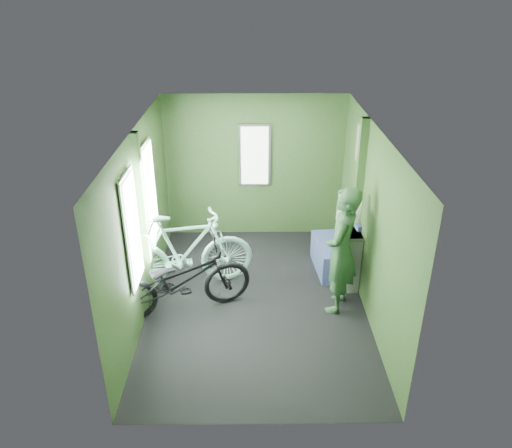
{
  "coord_description": "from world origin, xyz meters",
  "views": [
    {
      "loc": [
        -0.06,
        -5.42,
        3.86
      ],
      "look_at": [
        0.0,
        0.1,
        1.1
      ],
      "focal_mm": 35.0,
      "sensor_mm": 36.0,
      "label": 1
    }
  ],
  "objects_px": {
    "bicycle_mint": "(187,286)",
    "passenger": "(341,251)",
    "bicycle_black": "(183,312)",
    "waste_box": "(349,260)",
    "bench_seat": "(335,253)"
  },
  "relations": [
    {
      "from": "passenger",
      "to": "bench_seat",
      "type": "xyz_separation_m",
      "value": [
        0.1,
        0.92,
        -0.56
      ]
    },
    {
      "from": "bicycle_black",
      "to": "passenger",
      "type": "xyz_separation_m",
      "value": [
        1.99,
        0.1,
        0.83
      ]
    },
    {
      "from": "passenger",
      "to": "waste_box",
      "type": "bearing_deg",
      "value": 176.62
    },
    {
      "from": "bicycle_black",
      "to": "passenger",
      "type": "height_order",
      "value": "passenger"
    },
    {
      "from": "bicycle_mint",
      "to": "bench_seat",
      "type": "relative_size",
      "value": 2.04
    },
    {
      "from": "waste_box",
      "to": "bench_seat",
      "type": "xyz_separation_m",
      "value": [
        -0.12,
        0.46,
        -0.15
      ]
    },
    {
      "from": "bicycle_black",
      "to": "passenger",
      "type": "distance_m",
      "value": 2.16
    },
    {
      "from": "bench_seat",
      "to": "bicycle_mint",
      "type": "bearing_deg",
      "value": -173.54
    },
    {
      "from": "bicycle_mint",
      "to": "passenger",
      "type": "distance_m",
      "value": 2.22
    },
    {
      "from": "passenger",
      "to": "bench_seat",
      "type": "height_order",
      "value": "passenger"
    },
    {
      "from": "bicycle_mint",
      "to": "waste_box",
      "type": "xyz_separation_m",
      "value": [
        2.21,
        -0.04,
        0.42
      ]
    },
    {
      "from": "bicycle_mint",
      "to": "waste_box",
      "type": "relative_size",
      "value": 2.22
    },
    {
      "from": "bicycle_mint",
      "to": "passenger",
      "type": "relative_size",
      "value": 1.12
    },
    {
      "from": "bicycle_black",
      "to": "passenger",
      "type": "bearing_deg",
      "value": -107.07
    },
    {
      "from": "bicycle_black",
      "to": "waste_box",
      "type": "bearing_deg",
      "value": -95.63
    }
  ]
}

